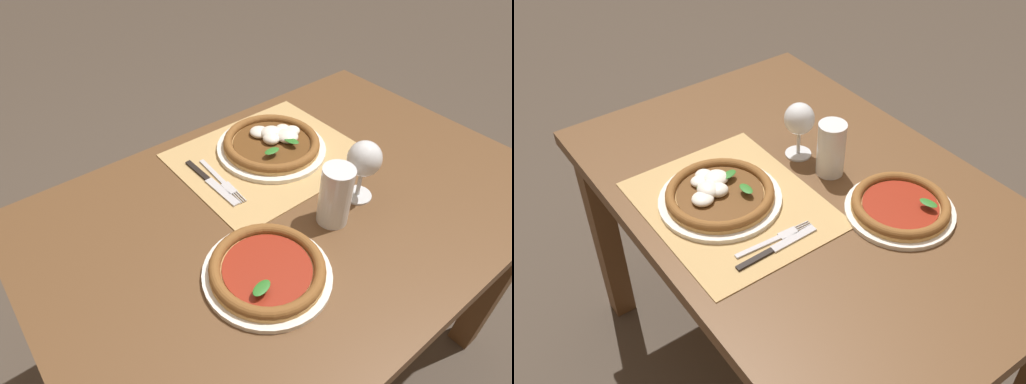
# 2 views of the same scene
# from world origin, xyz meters

# --- Properties ---
(ground_plane) EXTENTS (24.00, 24.00, 0.00)m
(ground_plane) POSITION_xyz_m (0.00, 0.00, 0.00)
(ground_plane) COLOR #473D33
(dining_table) EXTENTS (1.24, 0.83, 0.74)m
(dining_table) POSITION_xyz_m (0.00, 0.00, 0.63)
(dining_table) COLOR brown
(dining_table) RESTS_ON ground
(paper_placemat) EXTENTS (0.47, 0.39, 0.00)m
(paper_placemat) POSITION_xyz_m (-0.06, -0.18, 0.74)
(paper_placemat) COLOR tan
(paper_placemat) RESTS_ON dining_table
(pizza_near) EXTENTS (0.30, 0.30, 0.05)m
(pizza_near) POSITION_xyz_m (-0.09, -0.20, 0.76)
(pizza_near) COLOR silver
(pizza_near) RESTS_ON paper_placemat
(pizza_far) EXTENTS (0.26, 0.26, 0.04)m
(pizza_far) POSITION_xyz_m (0.20, 0.13, 0.76)
(pizza_far) COLOR silver
(pizza_far) RESTS_ON dining_table
(wine_glass) EXTENTS (0.08, 0.08, 0.16)m
(wine_glass) POSITION_xyz_m (-0.13, 0.08, 0.85)
(wine_glass) COLOR silver
(wine_glass) RESTS_ON dining_table
(pint_glass) EXTENTS (0.07, 0.07, 0.15)m
(pint_glass) POSITION_xyz_m (-0.02, 0.10, 0.81)
(pint_glass) COLOR silver
(pint_glass) RESTS_ON dining_table
(fork) EXTENTS (0.03, 0.20, 0.00)m
(fork) POSITION_xyz_m (0.10, -0.17, 0.75)
(fork) COLOR #B7B7BC
(fork) RESTS_ON paper_placemat
(knife) EXTENTS (0.02, 0.22, 0.01)m
(knife) POSITION_xyz_m (0.12, -0.18, 0.75)
(knife) COLOR black
(knife) RESTS_ON paper_placemat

